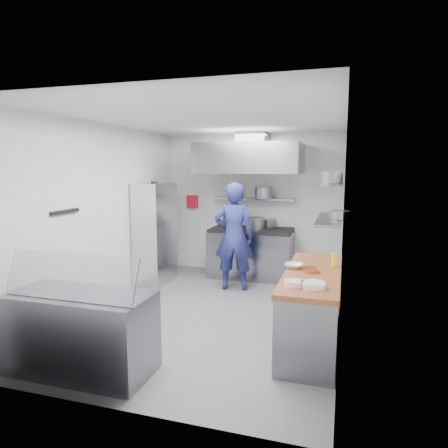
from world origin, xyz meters
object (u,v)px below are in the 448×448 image
(gas_range, at_px, (251,254))
(display_case, at_px, (81,333))
(chef, at_px, (234,236))
(wire_rack, at_px, (155,233))

(gas_range, height_order, display_case, gas_range)
(chef, distance_m, wire_rack, 1.52)
(gas_range, distance_m, chef, 1.00)
(chef, height_order, display_case, chef)
(chef, xyz_separation_m, display_case, (-0.77, -3.24, -0.52))
(gas_range, height_order, wire_rack, wire_rack)
(chef, bearing_deg, gas_range, -107.90)
(wire_rack, distance_m, display_case, 3.38)
(gas_range, xyz_separation_m, chef, (-0.11, -0.86, 0.49))
(gas_range, distance_m, display_case, 4.19)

